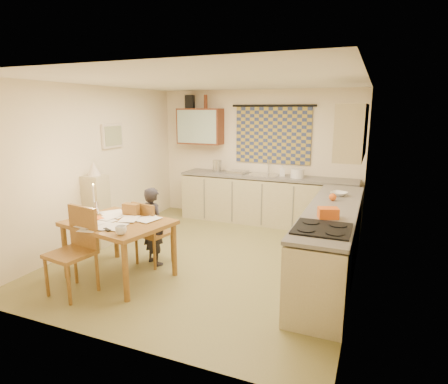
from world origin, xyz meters
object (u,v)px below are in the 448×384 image
at_px(person, 154,226).
at_px(stove, 320,270).
at_px(counter_back, 266,200).
at_px(counter_right, 331,242).
at_px(dining_table, 120,249).
at_px(chair_far, 153,244).
at_px(shelf_stand, 97,211).

bearing_deg(person, stove, -165.48).
distance_m(counter_back, person, 2.63).
bearing_deg(stove, counter_right, 90.00).
relative_size(dining_table, chair_far, 1.55).
bearing_deg(counter_back, dining_table, -109.91).
distance_m(stove, chair_far, 2.39).
bearing_deg(counter_back, chair_far, -110.67).
xyz_separation_m(stove, shelf_stand, (-3.54, 0.68, 0.10)).
height_order(counter_right, person, person).
distance_m(counter_back, shelf_stand, 3.06).
height_order(counter_right, dining_table, counter_right).
bearing_deg(counter_right, person, -166.75).
relative_size(counter_right, stove, 3.14).
xyz_separation_m(dining_table, person, (0.17, 0.53, 0.17)).
bearing_deg(dining_table, shelf_stand, 153.84).
bearing_deg(dining_table, counter_right, 34.48).
height_order(chair_far, person, person).
relative_size(stove, dining_table, 0.67).
xyz_separation_m(counter_right, person, (-2.33, -0.55, 0.10)).
bearing_deg(dining_table, chair_far, 84.93).
xyz_separation_m(counter_back, shelf_stand, (-2.12, -2.20, 0.12)).
bearing_deg(shelf_stand, person, -12.33).
bearing_deg(chair_far, person, 174.46).
bearing_deg(person, counter_right, -142.20).
bearing_deg(person, shelf_stand, 12.22).
xyz_separation_m(counter_right, shelf_stand, (-3.54, -0.28, 0.12)).
height_order(counter_back, person, person).
bearing_deg(dining_table, stove, 13.86).
distance_m(counter_right, chair_far, 2.41).
distance_m(dining_table, chair_far, 0.56).
xyz_separation_m(counter_back, person, (-0.91, -2.46, 0.10)).
height_order(counter_right, chair_far, counter_right).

